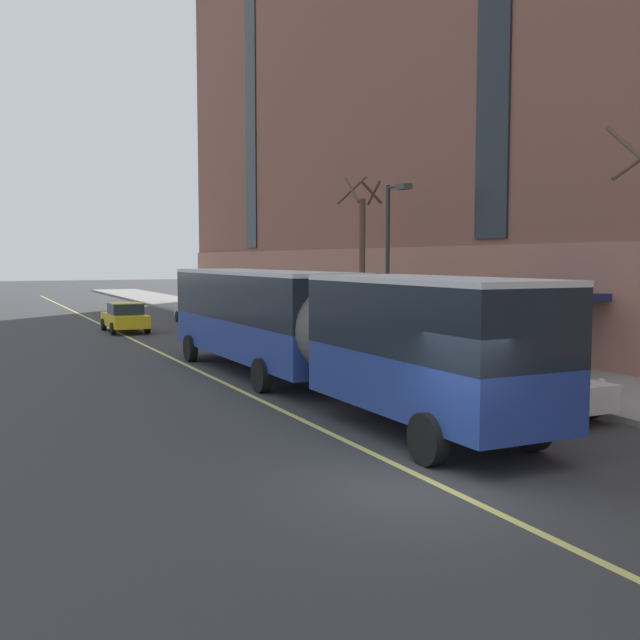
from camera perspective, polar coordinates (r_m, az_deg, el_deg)
ground_plane at (r=13.22m, az=8.57°, el=-12.30°), size 260.00×260.00×0.00m
city_bus at (r=21.56m, az=-1.00°, el=-0.19°), size 2.90×19.14×3.46m
parked_car_white_1 at (r=19.59m, az=15.13°, el=-4.49°), size 2.03×4.80×1.56m
parked_car_green_2 at (r=35.10m, az=-4.46°, el=-0.35°), size 2.08×4.53×1.56m
parked_car_champagne_5 at (r=45.61m, az=-9.23°, el=0.76°), size 2.05×4.31×1.56m
taxi_cab at (r=40.68m, az=-14.64°, el=0.20°), size 1.96×4.41×1.56m
street_tree_far_uptown at (r=33.49m, az=3.22°, el=4.82°), size 1.69×1.73×7.47m
street_lamp at (r=28.15m, az=5.43°, el=5.24°), size 0.36×1.48×6.45m
fire_hydrant at (r=20.11m, az=20.65°, el=-5.23°), size 0.42×0.24×0.72m
lane_centerline at (r=15.74m, az=2.61°, el=-9.47°), size 0.16×140.00×0.01m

